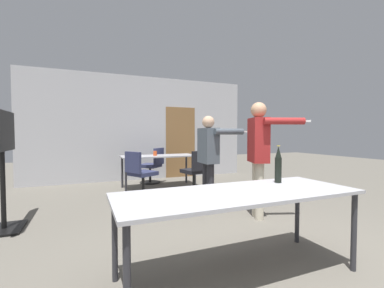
{
  "coord_description": "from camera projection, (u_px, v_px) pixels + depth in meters",
  "views": [
    {
      "loc": [
        -1.52,
        -1.5,
        1.27
      ],
      "look_at": [
        0.14,
        2.43,
        1.1
      ],
      "focal_mm": 24.0,
      "sensor_mm": 36.0,
      "label": 1
    }
  ],
  "objects": [
    {
      "name": "person_far_watching",
      "position": [
        259.0,
        148.0,
        3.85
      ],
      "size": [
        0.72,
        0.76,
        1.74
      ],
      "rotation": [
        0.0,
        0.0,
        -1.92
      ],
      "color": "beige",
      "rests_on": "ground_plane"
    },
    {
      "name": "tv_screen",
      "position": [
        2.0,
        155.0,
        3.34
      ],
      "size": [
        0.44,
        1.18,
        1.58
      ],
      "rotation": [
        0.0,
        0.0,
        1.57
      ],
      "color": "black",
      "rests_on": "ground_plane"
    },
    {
      "name": "person_right_polo",
      "position": [
        209.0,
        152.0,
        4.44
      ],
      "size": [
        0.73,
        0.64,
        1.58
      ],
      "rotation": [
        0.0,
        0.0,
        -1.6
      ],
      "color": "#28282D",
      "rests_on": "ground_plane"
    },
    {
      "name": "office_chair_far_left",
      "position": [
        140.0,
        175.0,
        5.23
      ],
      "size": [
        0.67,
        0.65,
        0.91
      ],
      "rotation": [
        0.0,
        0.0,
        5.22
      ],
      "color": "black",
      "rests_on": "ground_plane"
    },
    {
      "name": "beer_bottle",
      "position": [
        278.0,
        165.0,
        2.67
      ],
      "size": [
        0.07,
        0.07,
        0.39
      ],
      "color": "black",
      "rests_on": "conference_table_near"
    },
    {
      "name": "office_chair_side_rolled",
      "position": [
        196.0,
        173.0,
        5.61
      ],
      "size": [
        0.54,
        0.6,
        0.91
      ],
      "rotation": [
        0.0,
        0.0,
        0.2
      ],
      "color": "black",
      "rests_on": "ground_plane"
    },
    {
      "name": "office_chair_far_right",
      "position": [
        153.0,
        167.0,
        6.6
      ],
      "size": [
        0.69,
        0.68,
        0.91
      ],
      "rotation": [
        0.0,
        0.0,
        0.79
      ],
      "color": "black",
      "rests_on": "ground_plane"
    },
    {
      "name": "conference_table_near",
      "position": [
        239.0,
        198.0,
        2.27
      ],
      "size": [
        2.17,
        0.8,
        0.76
      ],
      "color": "#A8A8AD",
      "rests_on": "ground_plane"
    },
    {
      "name": "drink_cup",
      "position": [
        155.0,
        153.0,
        6.02
      ],
      "size": [
        0.09,
        0.09,
        0.11
      ],
      "color": "#E05123",
      "rests_on": "conference_table_far"
    },
    {
      "name": "conference_table_far",
      "position": [
        159.0,
        159.0,
        6.09
      ],
      "size": [
        1.75,
        0.69,
        0.76
      ],
      "color": "#A8A8AD",
      "rests_on": "ground_plane"
    },
    {
      "name": "back_wall",
      "position": [
        144.0,
        128.0,
        7.18
      ],
      "size": [
        6.12,
        0.12,
        2.86
      ],
      "color": "#BCBCC1",
      "rests_on": "ground_plane"
    }
  ]
}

